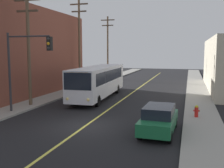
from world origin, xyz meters
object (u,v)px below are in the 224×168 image
at_px(utility_pole_near, 28,44).
at_px(utility_pole_mid, 79,40).
at_px(traffic_signal_left_corner, 26,57).
at_px(utility_pole_far, 108,45).
at_px(parked_car_green, 159,119).
at_px(fire_hydrant, 196,111).
at_px(city_bus, 99,80).

distance_m(utility_pole_near, utility_pole_mid, 12.37).
distance_m(utility_pole_mid, traffic_signal_left_corner, 15.16).
bearing_deg(traffic_signal_left_corner, utility_pole_far, 94.25).
xyz_separation_m(utility_pole_mid, traffic_signal_left_corner, (2.07, -14.89, -1.95)).
xyz_separation_m(parked_car_green, utility_pole_mid, (-12.15, 16.96, 5.41)).
height_order(utility_pole_near, utility_pole_mid, utility_pole_mid).
xyz_separation_m(traffic_signal_left_corner, fire_hydrant, (12.26, 1.98, -3.72)).
xyz_separation_m(utility_pole_mid, utility_pole_far, (0.05, 12.23, -0.32)).
relative_size(utility_pole_near, fire_hydrant, 11.25).
xyz_separation_m(utility_pole_near, traffic_signal_left_corner, (1.47, -2.57, -1.06)).
bearing_deg(fire_hydrant, utility_pole_far, 119.58).
bearing_deg(utility_pole_mid, parked_car_green, -54.39).
bearing_deg(parked_car_green, city_bus, 125.02).
xyz_separation_m(city_bus, traffic_signal_left_corner, (-2.84, -8.26, 2.49)).
relative_size(utility_pole_mid, fire_hydrant, 13.29).
height_order(utility_pole_mid, utility_pole_far, utility_pole_mid).
height_order(parked_car_green, fire_hydrant, parked_car_green).
bearing_deg(parked_car_green, traffic_signal_left_corner, 168.39).
xyz_separation_m(parked_car_green, fire_hydrant, (2.18, 4.05, -0.26)).
bearing_deg(utility_pole_mid, utility_pole_near, -87.22).
xyz_separation_m(utility_pole_far, traffic_signal_left_corner, (2.02, -27.13, -1.62)).
distance_m(city_bus, utility_pole_far, 19.91).
xyz_separation_m(parked_car_green, utility_pole_far, (-12.10, 29.20, 5.09)).
relative_size(utility_pole_near, utility_pole_far, 0.90).
distance_m(utility_pole_far, fire_hydrant, 29.41).
bearing_deg(parked_car_green, utility_pole_mid, 125.61).
bearing_deg(traffic_signal_left_corner, parked_car_green, -11.61).
distance_m(utility_pole_mid, fire_hydrant, 20.11).
relative_size(parked_car_green, fire_hydrant, 5.32).
height_order(city_bus, fire_hydrant, city_bus).
distance_m(utility_pole_near, fire_hydrant, 14.55).
relative_size(utility_pole_far, traffic_signal_left_corner, 1.76).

